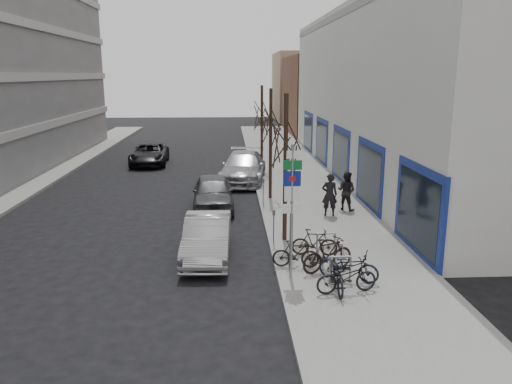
{
  "coord_description": "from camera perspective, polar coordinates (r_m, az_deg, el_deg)",
  "views": [
    {
      "loc": [
        0.59,
        -14.08,
        6.14
      ],
      "look_at": [
        1.53,
        3.42,
        2.0
      ],
      "focal_mm": 35.0,
      "sensor_mm": 36.0,
      "label": 1
    }
  ],
  "objects": [
    {
      "name": "bike_near_left",
      "position": [
        14.48,
        9.25,
        -8.96
      ],
      "size": [
        0.57,
        1.82,
        1.11
      ],
      "primitive_type": "imported",
      "rotation": [
        0.0,
        0.0,
        -0.01
      ],
      "color": "black",
      "rests_on": "sidewalk_east"
    },
    {
      "name": "meter_back",
      "position": [
        28.6,
        0.08,
        2.78
      ],
      "size": [
        0.1,
        0.08,
        1.27
      ],
      "color": "gray",
      "rests_on": "sidewalk_east"
    },
    {
      "name": "meter_front",
      "position": [
        17.93,
        2.04,
        -3.66
      ],
      "size": [
        0.1,
        0.08,
        1.27
      ],
      "color": "gray",
      "rests_on": "sidewalk_east"
    },
    {
      "name": "pedestrian_far",
      "position": [
        22.79,
        10.28,
        0.16
      ],
      "size": [
        0.8,
        0.76,
        1.79
      ],
      "primitive_type": "imported",
      "rotation": [
        0.0,
        0.0,
        2.49
      ],
      "color": "black",
      "rests_on": "sidewalk_east"
    },
    {
      "name": "brick_building_far",
      "position": [
        55.52,
        10.0,
        10.9
      ],
      "size": [
        12.0,
        14.0,
        8.0
      ],
      "primitive_type": "cube",
      "color": "brown",
      "rests_on": "ground"
    },
    {
      "name": "bike_near_right",
      "position": [
        15.73,
        8.2,
        -7.05
      ],
      "size": [
        1.9,
        1.25,
        1.12
      ],
      "primitive_type": "imported",
      "rotation": [
        0.0,
        0.0,
        1.99
      ],
      "color": "black",
      "rests_on": "sidewalk_east"
    },
    {
      "name": "bike_mid_curb",
      "position": [
        15.16,
        10.58,
        -7.99
      ],
      "size": [
        1.85,
        1.25,
        1.09
      ],
      "primitive_type": "imported",
      "rotation": [
        0.0,
        0.0,
        1.14
      ],
      "color": "black",
      "rests_on": "sidewalk_east"
    },
    {
      "name": "tree_far",
      "position": [
        30.71,
        0.67,
        9.5
      ],
      "size": [
        1.8,
        1.8,
        5.5
      ],
      "color": "black",
      "rests_on": "ground"
    },
    {
      "name": "parked_car_front",
      "position": [
        17.15,
        -5.59,
        -5.19
      ],
      "size": [
        1.64,
        4.41,
        1.44
      ],
      "primitive_type": "imported",
      "rotation": [
        0.0,
        0.0,
        -0.03
      ],
      "color": "#A8A8AD",
      "rests_on": "ground"
    },
    {
      "name": "bike_mid_inner",
      "position": [
        15.96,
        4.57,
        -7.03
      ],
      "size": [
        1.55,
        0.66,
        0.91
      ],
      "primitive_type": "imported",
      "rotation": [
        0.0,
        0.0,
        1.42
      ],
      "color": "black",
      "rests_on": "sidewalk_east"
    },
    {
      "name": "parked_car_back",
      "position": [
        29.11,
        -1.45,
        2.84
      ],
      "size": [
        3.13,
        6.17,
        1.71
      ],
      "primitive_type": "imported",
      "rotation": [
        0.0,
        0.0,
        -0.13
      ],
      "color": "#A1A1A6",
      "rests_on": "ground"
    },
    {
      "name": "pedestrian_near",
      "position": [
        21.74,
        8.41,
        -0.31
      ],
      "size": [
        0.71,
        0.49,
        1.86
      ],
      "primitive_type": "imported",
      "rotation": [
        0.0,
        0.0,
        3.07
      ],
      "color": "black",
      "rests_on": "sidewalk_east"
    },
    {
      "name": "sidewalk_east",
      "position": [
        25.14,
        5.95,
        -0.74
      ],
      "size": [
        5.0,
        70.0,
        0.15
      ],
      "primitive_type": "cube",
      "color": "slate",
      "rests_on": "ground"
    },
    {
      "name": "tree_near",
      "position": [
        17.81,
        3.43,
        6.7
      ],
      "size": [
        1.8,
        1.8,
        5.5
      ],
      "color": "black",
      "rests_on": "ground"
    },
    {
      "name": "bike_rack",
      "position": [
        15.99,
        8.75,
        -6.91
      ],
      "size": [
        0.66,
        2.26,
        0.83
      ],
      "color": "gray",
      "rests_on": "sidewalk_east"
    },
    {
      "name": "ground",
      "position": [
        15.37,
        -5.11,
        -10.31
      ],
      "size": [
        120.0,
        120.0,
        0.0
      ],
      "primitive_type": "plane",
      "color": "black",
      "rests_on": "ground"
    },
    {
      "name": "commercial_building",
      "position": [
        34.28,
        25.94,
        10.09
      ],
      "size": [
        20.0,
        32.0,
        10.0
      ],
      "primitive_type": "cube",
      "color": "#B7B7B2",
      "rests_on": "ground"
    },
    {
      "name": "highway_sign_pole",
      "position": [
        14.65,
        4.11,
        -1.3
      ],
      "size": [
        0.55,
        0.1,
        4.2
      ],
      "color": "gray",
      "rests_on": "ground"
    },
    {
      "name": "parked_car_mid",
      "position": [
        23.3,
        -4.95,
        -0.06
      ],
      "size": [
        2.03,
        4.64,
        1.56
      ],
      "primitive_type": "imported",
      "rotation": [
        0.0,
        0.0,
        0.04
      ],
      "color": "#47474C",
      "rests_on": "ground"
    },
    {
      "name": "lane_car",
      "position": [
        35.6,
        -12.08,
        4.26
      ],
      "size": [
        2.63,
        5.33,
        1.46
      ],
      "primitive_type": "imported",
      "rotation": [
        0.0,
        0.0,
        0.04
      ],
      "color": "black",
      "rests_on": "ground"
    },
    {
      "name": "meter_mid",
      "position": [
        23.23,
        0.84,
        0.3
      ],
      "size": [
        0.1,
        0.08,
        1.27
      ],
      "color": "gray",
      "rests_on": "sidewalk_east"
    },
    {
      "name": "tree_mid",
      "position": [
        24.25,
        1.69,
        8.47
      ],
      "size": [
        1.8,
        1.8,
        5.5
      ],
      "color": "black",
      "rests_on": "ground"
    },
    {
      "name": "bike_far_curb",
      "position": [
        14.35,
        10.31,
        -9.25
      ],
      "size": [
        1.84,
        0.82,
        1.08
      ],
      "primitive_type": "imported",
      "rotation": [
        0.0,
        0.0,
        1.73
      ],
      "color": "black",
      "rests_on": "sidewalk_east"
    },
    {
      "name": "tan_building_far",
      "position": [
        70.29,
        7.65,
        11.85
      ],
      "size": [
        13.0,
        12.0,
        9.0
      ],
      "primitive_type": "cube",
      "color": "#937A5B",
      "rests_on": "ground"
    },
    {
      "name": "bike_far_inner",
      "position": [
        17.02,
        6.72,
        -5.7
      ],
      "size": [
        1.62,
        0.7,
        0.95
      ],
      "primitive_type": "imported",
      "rotation": [
        0.0,
        0.0,
        1.42
      ],
      "color": "black",
      "rests_on": "sidewalk_east"
    }
  ]
}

